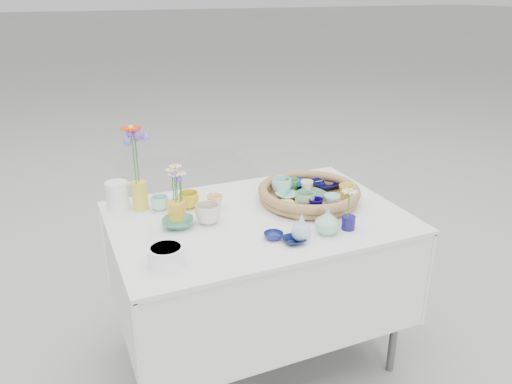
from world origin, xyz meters
name	(u,v)px	position (x,y,z in m)	size (l,w,h in m)	color
ground	(258,355)	(0.00, 0.00, 0.00)	(80.00, 80.00, 0.00)	#969692
display_table	(258,355)	(0.00, 0.00, 0.00)	(1.26, 0.86, 0.77)	white
wicker_tray	(309,194)	(0.28, 0.05, 0.80)	(0.47, 0.47, 0.08)	brown
tray_ceramic_0	(297,184)	(0.29, 0.19, 0.80)	(0.12, 0.12, 0.03)	navy
tray_ceramic_1	(325,185)	(0.42, 0.13, 0.80)	(0.13, 0.13, 0.03)	black
tray_ceramic_2	(347,192)	(0.43, -0.03, 0.82)	(0.08, 0.08, 0.07)	gold
tray_ceramic_3	(311,196)	(0.29, 0.04, 0.80)	(0.13, 0.13, 0.03)	#407158
tray_ceramic_4	(305,200)	(0.21, -0.04, 0.82)	(0.09, 0.09, 0.07)	#82B982
tray_ceramic_5	(287,196)	(0.19, 0.09, 0.80)	(0.10, 0.10, 0.02)	#8ACDB7
tray_ceramic_6	(282,186)	(0.19, 0.16, 0.82)	(0.10, 0.10, 0.08)	#9FE3D8
tray_ceramic_7	(307,187)	(0.31, 0.12, 0.81)	(0.06, 0.06, 0.06)	white
tray_ceramic_8	(315,180)	(0.41, 0.22, 0.79)	(0.09, 0.09, 0.02)	#A6D5F0
tray_ceramic_9	(316,205)	(0.24, -0.09, 0.81)	(0.06, 0.06, 0.06)	#090045
tray_ceramic_10	(285,205)	(0.13, 0.00, 0.79)	(0.09, 0.09, 0.02)	#DFD36B
tray_ceramic_11	(332,202)	(0.31, -0.10, 0.82)	(0.07, 0.07, 0.07)	#A9EAD4
tray_ceramic_12	(292,185)	(0.25, 0.16, 0.81)	(0.06, 0.06, 0.06)	#3B804B
loose_ceramic_0	(189,200)	(-0.25, 0.21, 0.80)	(0.09, 0.09, 0.07)	gold
loose_ceramic_1	(215,202)	(-0.15, 0.14, 0.80)	(0.07, 0.07, 0.07)	#EDC574
loose_ceramic_2	(178,223)	(-0.35, 0.03, 0.78)	(0.13, 0.13, 0.03)	#377D5E
loose_ceramic_3	(208,214)	(-0.22, 0.02, 0.81)	(0.11, 0.11, 0.08)	beige
loose_ceramic_4	(273,236)	(-0.03, -0.22, 0.78)	(0.08, 0.08, 0.02)	navy
loose_ceramic_5	(160,203)	(-0.38, 0.23, 0.80)	(0.08, 0.08, 0.06)	#96E1D1
loose_ceramic_6	(294,240)	(0.03, -0.28, 0.78)	(0.09, 0.09, 0.02)	#0B143D
fluted_bowl	(166,256)	(-0.47, -0.25, 0.80)	(0.13, 0.13, 0.07)	white
bud_vase_paleblue	(301,227)	(0.06, -0.28, 0.83)	(0.08, 0.08, 0.12)	#A5BFD2
bud_vase_seafoam	(327,221)	(0.19, -0.26, 0.82)	(0.10, 0.10, 0.11)	#8BC7A9
bud_vase_cobalt	(348,223)	(0.29, -0.27, 0.79)	(0.06, 0.06, 0.06)	#150F56
single_daisy	(349,205)	(0.28, -0.27, 0.88)	(0.08, 0.08, 0.14)	white
tall_vase_yellow	(140,196)	(-0.46, 0.28, 0.83)	(0.07, 0.07, 0.13)	gold
gerbera	(134,156)	(-0.47, 0.26, 1.02)	(0.10, 0.10, 0.27)	#FF3100
hydrangea	(137,159)	(-0.45, 0.29, 1.00)	(0.08, 0.08, 0.28)	#7855C5
white_pitcher	(117,196)	(-0.55, 0.30, 0.83)	(0.14, 0.10, 0.13)	white
daisy_cup	(177,211)	(-0.34, 0.10, 0.81)	(0.08, 0.08, 0.08)	#F9AB29
daisy_posy	(176,183)	(-0.33, 0.11, 0.93)	(0.08, 0.08, 0.16)	white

